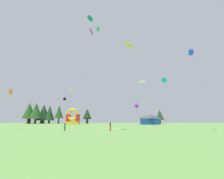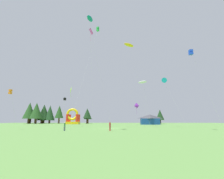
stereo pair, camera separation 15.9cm
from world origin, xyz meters
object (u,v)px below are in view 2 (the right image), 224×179
object	(u,v)px
kite_pink_diamond	(90,33)
kite_white_parafoil	(143,82)
kite_teal_parafoil	(90,19)
kite_black_box	(65,99)
person_midfield	(65,126)
kite_yellow_parafoil	(129,45)
kite_cyan_delta	(164,80)
inflatable_blue_arch	(73,118)
kite_lime_diamond	(70,90)
person_far_side	(110,125)
festival_tent	(150,119)
kite_orange_box	(10,92)
kite_purple_diamond	(136,106)
kite_green_box	(98,29)
kite_blue_box	(191,52)

from	to	relation	value
kite_pink_diamond	kite_white_parafoil	distance (m)	18.74
kite_teal_parafoil	kite_black_box	bearing A→B (deg)	113.83
person_midfield	kite_yellow_parafoil	bearing A→B (deg)	51.66
kite_teal_parafoil	kite_yellow_parafoil	bearing A→B (deg)	64.40
kite_cyan_delta	inflatable_blue_arch	xyz separation A→B (m)	(-32.43, 26.09, -10.63)
kite_black_box	kite_yellow_parafoil	distance (m)	32.70
kite_lime_diamond	person_midfield	world-z (taller)	kite_lime_diamond
person_far_side	festival_tent	distance (m)	39.49
festival_tent	kite_yellow_parafoil	bearing A→B (deg)	-123.52
kite_teal_parafoil	inflatable_blue_arch	world-z (taller)	kite_teal_parafoil
kite_orange_box	kite_pink_diamond	bearing A→B (deg)	-1.90
kite_orange_box	kite_purple_diamond	bearing A→B (deg)	32.30
kite_lime_diamond	kite_cyan_delta	world-z (taller)	kite_cyan_delta
kite_white_parafoil	kite_green_box	distance (m)	19.68
kite_orange_box	kite_cyan_delta	xyz separation A→B (m)	(36.24, 12.26, 5.29)
kite_black_box	inflatable_blue_arch	xyz separation A→B (m)	(1.80, 6.94, -7.64)
kite_lime_diamond	kite_black_box	xyz separation A→B (m)	(-6.36, 15.79, -0.78)
kite_blue_box	kite_purple_diamond	xyz separation A→B (m)	(-8.97, 19.74, -9.54)
person_midfield	inflatable_blue_arch	world-z (taller)	inflatable_blue_arch
kite_blue_box	kite_green_box	world-z (taller)	kite_green_box
kite_blue_box	person_far_side	xyz separation A→B (m)	(-16.73, -1.44, -14.76)
kite_yellow_parafoil	person_midfield	size ratio (longest dim) A/B	17.75
kite_white_parafoil	person_far_side	size ratio (longest dim) A/B	7.63
kite_teal_parafoil	kite_green_box	world-z (taller)	kite_green_box
kite_yellow_parafoil	kite_cyan_delta	size ratio (longest dim) A/B	2.04
person_midfield	kite_black_box	bearing A→B (deg)	101.06
kite_teal_parafoil	kite_green_box	distance (m)	11.67
kite_black_box	kite_green_box	distance (m)	32.08
kite_black_box	person_midfield	xyz separation A→B (m)	(10.80, -34.57, -9.14)
kite_black_box	kite_cyan_delta	distance (m)	39.33
kite_green_box	festival_tent	xyz separation A→B (m)	(19.05, 24.50, -25.31)
kite_yellow_parafoil	person_midfield	distance (m)	37.74
kite_cyan_delta	kite_lime_diamond	bearing A→B (deg)	173.12
kite_white_parafoil	inflatable_blue_arch	size ratio (longest dim) A/B	1.87
kite_purple_diamond	kite_lime_diamond	bearing A→B (deg)	-172.65
kite_pink_diamond	kite_teal_parafoil	distance (m)	2.80
kite_orange_box	kite_purple_diamond	size ratio (longest dim) A/B	1.21
kite_teal_parafoil	kite_blue_box	size ratio (longest dim) A/B	1.47
kite_lime_diamond	kite_green_box	world-z (taller)	kite_green_box
person_far_side	kite_blue_box	bearing A→B (deg)	-2.23
kite_orange_box	person_midfield	world-z (taller)	kite_orange_box
kite_white_parafoil	kite_lime_diamond	bearing A→B (deg)	164.43
kite_yellow_parafoil	kite_lime_diamond	bearing A→B (deg)	-168.01
kite_pink_diamond	kite_purple_diamond	size ratio (longest dim) A/B	3.15
kite_teal_parafoil	kite_lime_diamond	bearing A→B (deg)	115.47
kite_lime_diamond	kite_white_parafoil	size ratio (longest dim) A/B	0.92
kite_teal_parafoil	kite_purple_diamond	xyz separation A→B (m)	(12.15, 20.20, -17.14)
kite_lime_diamond	person_far_side	bearing A→B (deg)	-55.48
kite_yellow_parafoil	person_midfield	world-z (taller)	kite_yellow_parafoil
kite_lime_diamond	kite_black_box	bearing A→B (deg)	111.95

